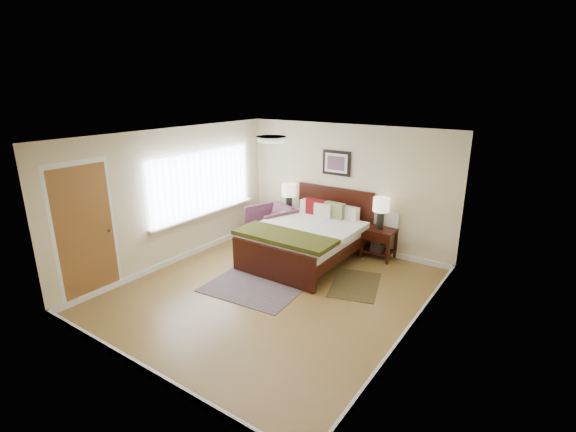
{
  "coord_description": "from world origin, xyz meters",
  "views": [
    {
      "loc": [
        3.68,
        -4.9,
        3.21
      ],
      "look_at": [
        -0.22,
        0.75,
        1.05
      ],
      "focal_mm": 26.0,
      "sensor_mm": 36.0,
      "label": 1
    }
  ],
  "objects_px": {
    "bed": "(307,233)",
    "armchair": "(271,225)",
    "nightstand_left": "(288,217)",
    "lamp_left": "(289,193)",
    "lamp_right": "(381,208)",
    "nightstand_right": "(379,240)",
    "rug_persian": "(270,276)"
  },
  "relations": [
    {
      "from": "lamp_right",
      "to": "armchair",
      "type": "bearing_deg",
      "value": -166.93
    },
    {
      "from": "nightstand_right",
      "to": "nightstand_left",
      "type": "bearing_deg",
      "value": -179.78
    },
    {
      "from": "bed",
      "to": "nightstand_right",
      "type": "height_order",
      "value": "bed"
    },
    {
      "from": "nightstand_right",
      "to": "rug_persian",
      "type": "height_order",
      "value": "nightstand_right"
    },
    {
      "from": "nightstand_left",
      "to": "armchair",
      "type": "relative_size",
      "value": 0.67
    },
    {
      "from": "nightstand_left",
      "to": "armchair",
      "type": "xyz_separation_m",
      "value": [
        -0.1,
        -0.49,
        -0.06
      ]
    },
    {
      "from": "armchair",
      "to": "rug_persian",
      "type": "distance_m",
      "value": 1.7
    },
    {
      "from": "bed",
      "to": "lamp_right",
      "type": "relative_size",
      "value": 3.66
    },
    {
      "from": "nightstand_right",
      "to": "armchair",
      "type": "height_order",
      "value": "armchair"
    },
    {
      "from": "nightstand_right",
      "to": "lamp_left",
      "type": "distance_m",
      "value": 2.2
    },
    {
      "from": "bed",
      "to": "nightstand_right",
      "type": "relative_size",
      "value": 3.73
    },
    {
      "from": "bed",
      "to": "lamp_right",
      "type": "xyz_separation_m",
      "value": [
        1.08,
        0.87,
        0.46
      ]
    },
    {
      "from": "lamp_left",
      "to": "armchair",
      "type": "xyz_separation_m",
      "value": [
        -0.1,
        -0.51,
        -0.61
      ]
    },
    {
      "from": "bed",
      "to": "armchair",
      "type": "distance_m",
      "value": 1.18
    },
    {
      "from": "nightstand_left",
      "to": "lamp_right",
      "type": "height_order",
      "value": "lamp_right"
    },
    {
      "from": "lamp_left",
      "to": "lamp_right",
      "type": "distance_m",
      "value": 2.1
    },
    {
      "from": "nightstand_left",
      "to": "lamp_right",
      "type": "relative_size",
      "value": 0.95
    },
    {
      "from": "nightstand_right",
      "to": "lamp_left",
      "type": "xyz_separation_m",
      "value": [
        -2.1,
        0.01,
        0.64
      ]
    },
    {
      "from": "bed",
      "to": "nightstand_left",
      "type": "xyz_separation_m",
      "value": [
        -1.02,
        0.85,
        -0.1
      ]
    },
    {
      "from": "nightstand_right",
      "to": "armchair",
      "type": "xyz_separation_m",
      "value": [
        -2.2,
        -0.5,
        0.03
      ]
    },
    {
      "from": "nightstand_right",
      "to": "lamp_right",
      "type": "relative_size",
      "value": 0.98
    },
    {
      "from": "bed",
      "to": "armchair",
      "type": "xyz_separation_m",
      "value": [
        -1.11,
        0.36,
        -0.16
      ]
    },
    {
      "from": "nightstand_left",
      "to": "rug_persian",
      "type": "xyz_separation_m",
      "value": [
        0.87,
        -1.83,
        -0.45
      ]
    },
    {
      "from": "bed",
      "to": "lamp_left",
      "type": "bearing_deg",
      "value": 139.4
    },
    {
      "from": "nightstand_left",
      "to": "lamp_right",
      "type": "distance_m",
      "value": 2.17
    },
    {
      "from": "nightstand_left",
      "to": "armchair",
      "type": "bearing_deg",
      "value": -101.36
    },
    {
      "from": "lamp_right",
      "to": "nightstand_right",
      "type": "bearing_deg",
      "value": -90.0
    },
    {
      "from": "lamp_left",
      "to": "lamp_right",
      "type": "xyz_separation_m",
      "value": [
        2.1,
        0.0,
        0.01
      ]
    },
    {
      "from": "nightstand_left",
      "to": "lamp_left",
      "type": "height_order",
      "value": "lamp_left"
    },
    {
      "from": "lamp_left",
      "to": "lamp_right",
      "type": "bearing_deg",
      "value": 0.0
    },
    {
      "from": "lamp_right",
      "to": "rug_persian",
      "type": "height_order",
      "value": "lamp_right"
    },
    {
      "from": "lamp_right",
      "to": "rug_persian",
      "type": "distance_m",
      "value": 2.45
    }
  ]
}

